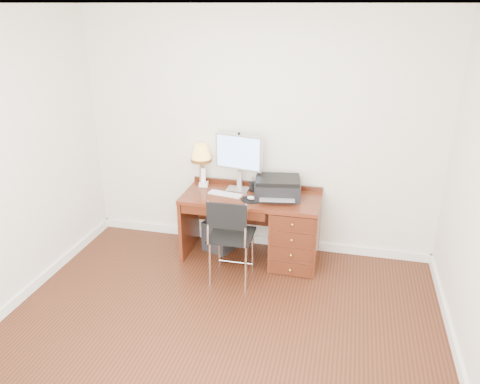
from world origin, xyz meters
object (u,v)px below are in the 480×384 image
(monitor, at_px, (238,155))
(equipment_box, at_px, (220,235))
(desk, at_px, (280,227))
(chair, at_px, (230,232))
(phone, at_px, (204,181))
(leg_lamp, at_px, (201,156))
(printer, at_px, (278,187))

(monitor, xyz_separation_m, equipment_box, (-0.21, -0.07, -0.97))
(desk, relative_size, chair, 1.61)
(desk, height_order, chair, chair)
(phone, relative_size, equipment_box, 0.59)
(monitor, xyz_separation_m, phone, (-0.41, 0.00, -0.34))
(phone, xyz_separation_m, chair, (0.49, -0.70, -0.25))
(leg_lamp, bearing_deg, equipment_box, -21.71)
(printer, distance_m, leg_lamp, 0.94)
(monitor, relative_size, phone, 2.98)
(phone, bearing_deg, chair, -62.90)
(printer, bearing_deg, phone, 163.68)
(chair, bearing_deg, monitor, 95.15)
(leg_lamp, distance_m, chair, 1.04)
(desk, xyz_separation_m, printer, (-0.04, 0.05, 0.44))
(desk, xyz_separation_m, leg_lamp, (-0.94, 0.19, 0.69))
(equipment_box, bearing_deg, leg_lamp, 179.08)
(desk, distance_m, printer, 0.45)
(monitor, xyz_separation_m, leg_lamp, (-0.44, 0.02, -0.04))
(leg_lamp, height_order, chair, leg_lamp)
(desk, bearing_deg, printer, 132.27)
(equipment_box, bearing_deg, phone, -177.91)
(monitor, bearing_deg, chair, -72.07)
(monitor, distance_m, printer, 0.56)
(desk, bearing_deg, equipment_box, 172.34)
(leg_lamp, distance_m, phone, 0.30)
(monitor, height_order, chair, monitor)
(desk, height_order, equipment_box, desk)
(leg_lamp, height_order, phone, leg_lamp)
(desk, height_order, printer, printer)
(monitor, distance_m, phone, 0.53)
(desk, distance_m, monitor, 0.91)
(phone, bearing_deg, monitor, -8.18)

